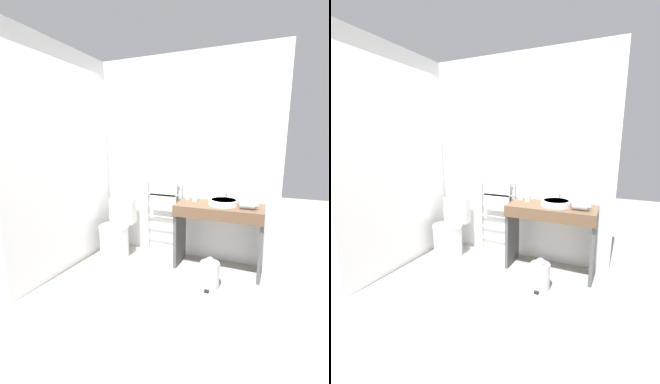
% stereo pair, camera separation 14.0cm
% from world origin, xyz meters
% --- Properties ---
extents(ground_plane, '(12.00, 12.00, 0.00)m').
position_xyz_m(ground_plane, '(0.00, 0.00, 0.00)').
color(ground_plane, '#A8A399').
extents(wall_back, '(2.57, 0.12, 2.69)m').
position_xyz_m(wall_back, '(0.00, 1.48, 1.35)').
color(wall_back, white).
rests_on(wall_back, ground_plane).
extents(wall_side, '(0.12, 2.11, 2.69)m').
position_xyz_m(wall_side, '(-1.22, 0.71, 1.35)').
color(wall_side, white).
rests_on(wall_side, ground_plane).
extents(toilet, '(0.41, 0.54, 0.79)m').
position_xyz_m(toilet, '(-0.82, 1.07, 0.30)').
color(toilet, white).
rests_on(toilet, ground_plane).
extents(towel_radiator, '(0.53, 0.06, 1.07)m').
position_xyz_m(towel_radiator, '(-0.22, 1.37, 0.76)').
color(towel_radiator, silver).
rests_on(towel_radiator, ground_plane).
extents(vanity_counter, '(1.04, 0.49, 0.84)m').
position_xyz_m(vanity_counter, '(0.60, 1.16, 0.58)').
color(vanity_counter, brown).
rests_on(vanity_counter, ground_plane).
extents(sink_basin, '(0.36, 0.36, 0.07)m').
position_xyz_m(sink_basin, '(0.64, 1.19, 0.87)').
color(sink_basin, white).
rests_on(sink_basin, vanity_counter).
extents(faucet, '(0.02, 0.10, 0.13)m').
position_xyz_m(faucet, '(0.64, 1.37, 0.92)').
color(faucet, silver).
rests_on(faucet, vanity_counter).
extents(cup_near_wall, '(0.07, 0.07, 0.08)m').
position_xyz_m(cup_near_wall, '(0.16, 1.31, 0.88)').
color(cup_near_wall, white).
rests_on(cup_near_wall, vanity_counter).
extents(cup_near_edge, '(0.07, 0.07, 0.08)m').
position_xyz_m(cup_near_edge, '(0.27, 1.25, 0.88)').
color(cup_near_edge, white).
rests_on(cup_near_edge, vanity_counter).
extents(hair_dryer, '(0.22, 0.19, 0.09)m').
position_xyz_m(hair_dryer, '(0.94, 1.12, 0.88)').
color(hair_dryer, '#B7B7BC').
rests_on(hair_dryer, vanity_counter).
extents(trash_bin, '(0.21, 0.25, 0.35)m').
position_xyz_m(trash_bin, '(0.60, 0.72, 0.15)').
color(trash_bin, silver).
rests_on(trash_bin, ground_plane).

